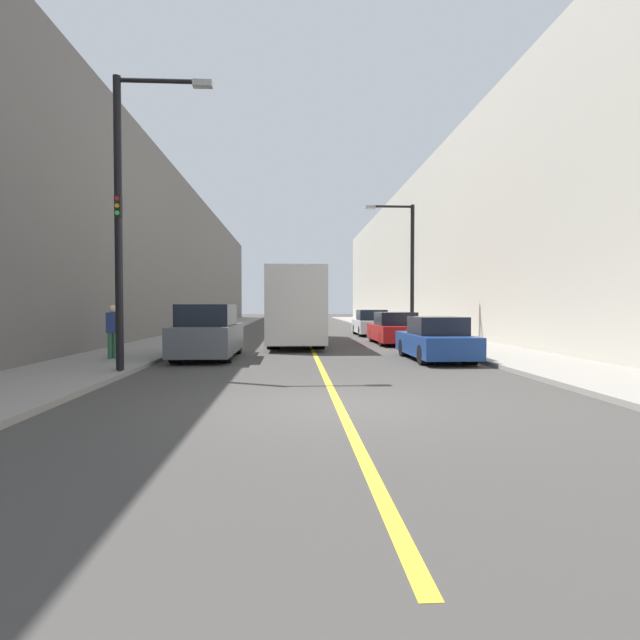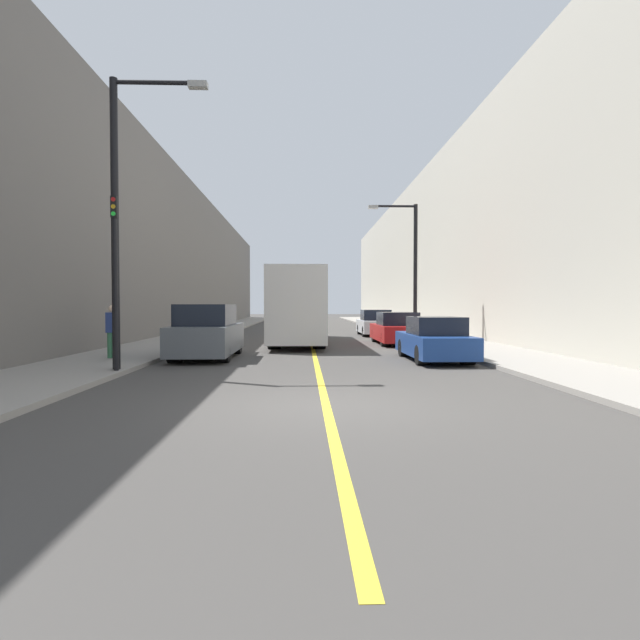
# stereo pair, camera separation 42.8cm
# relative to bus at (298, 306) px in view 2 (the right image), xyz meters

# --- Properties ---
(ground_plane) EXTENTS (200.00, 200.00, 0.00)m
(ground_plane) POSITION_rel_bus_xyz_m (0.68, -15.32, -1.80)
(ground_plane) COLOR #3F3D3A
(sidewalk_left) EXTENTS (3.29, 72.00, 0.13)m
(sidewalk_left) POSITION_rel_bus_xyz_m (-6.02, 14.68, -1.74)
(sidewalk_left) COLOR gray
(sidewalk_left) RESTS_ON ground
(sidewalk_right) EXTENTS (3.29, 72.00, 0.13)m
(sidewalk_right) POSITION_rel_bus_xyz_m (7.38, 14.68, -1.74)
(sidewalk_right) COLOR gray
(sidewalk_right) RESTS_ON ground
(building_row_left) EXTENTS (4.00, 72.00, 10.72)m
(building_row_left) POSITION_rel_bus_xyz_m (-9.66, 14.68, 3.56)
(building_row_left) COLOR #66605B
(building_row_left) RESTS_ON ground
(building_row_right) EXTENTS (4.00, 72.00, 11.76)m
(building_row_right) POSITION_rel_bus_xyz_m (11.02, 14.68, 4.08)
(building_row_right) COLOR #B7B2A3
(building_row_right) RESTS_ON ground
(road_center_line) EXTENTS (0.16, 72.00, 0.01)m
(road_center_line) POSITION_rel_bus_xyz_m (0.68, 14.68, -1.80)
(road_center_line) COLOR gold
(road_center_line) RESTS_ON ground
(bus) EXTENTS (2.41, 11.00, 3.38)m
(bus) POSITION_rel_bus_xyz_m (0.00, 0.00, 0.00)
(bus) COLOR silver
(bus) RESTS_ON ground
(parked_suv_left) EXTENTS (1.92, 4.80, 1.85)m
(parked_suv_left) POSITION_rel_bus_xyz_m (-3.03, -7.01, -0.94)
(parked_suv_left) COLOR #51565B
(parked_suv_left) RESTS_ON ground
(car_right_near) EXTENTS (1.77, 4.28, 1.45)m
(car_right_near) POSITION_rel_bus_xyz_m (4.58, -8.05, -1.15)
(car_right_near) COLOR navy
(car_right_near) RESTS_ON ground
(car_right_mid) EXTENTS (1.90, 4.65, 1.51)m
(car_right_mid) POSITION_rel_bus_xyz_m (4.66, -1.01, -1.12)
(car_right_mid) COLOR maroon
(car_right_mid) RESTS_ON ground
(car_right_far) EXTENTS (1.84, 4.23, 1.57)m
(car_right_far) POSITION_rel_bus_xyz_m (4.64, 5.81, -1.10)
(car_right_far) COLOR silver
(car_right_far) RESTS_ON ground
(street_lamp_left) EXTENTS (2.54, 0.24, 7.61)m
(street_lamp_left) POSITION_rel_bus_xyz_m (-4.46, -10.93, 2.66)
(street_lamp_left) COLOR black
(street_lamp_left) RESTS_ON sidewalk_left
(street_lamp_right) EXTENTS (2.54, 0.24, 6.86)m
(street_lamp_right) POSITION_rel_bus_xyz_m (5.80, 1.18, 2.27)
(street_lamp_right) COLOR black
(street_lamp_right) RESTS_ON sidewalk_right
(traffic_light) EXTENTS (0.16, 0.18, 4.48)m
(traffic_light) POSITION_rel_bus_xyz_m (-4.57, -11.23, 0.76)
(traffic_light) COLOR black
(traffic_light) RESTS_ON sidewalk_left
(pedestrian) EXTENTS (0.37, 0.24, 1.70)m
(pedestrian) POSITION_rel_bus_xyz_m (-5.85, -8.06, -0.79)
(pedestrian) COLOR #336B47
(pedestrian) RESTS_ON sidewalk_left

